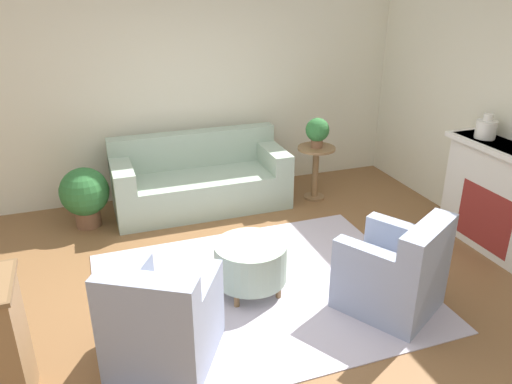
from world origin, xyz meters
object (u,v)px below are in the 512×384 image
object	(u,v)px
armchair_left	(162,324)
ottoman_table	(251,262)
side_table	(316,165)
vase_mantel_near	(486,129)
couch	(200,181)
armchair_right	(395,274)
potted_plant_floor	(85,194)
potted_plant_on_side_table	(317,131)

from	to	relation	value
armchair_left	ottoman_table	size ratio (longest dim) A/B	1.54
side_table	vase_mantel_near	size ratio (longest dim) A/B	2.72
couch	vase_mantel_near	size ratio (longest dim) A/B	8.24
couch	armchair_right	distance (m)	2.85
couch	potted_plant_floor	xyz separation A→B (m)	(-1.37, -0.12, 0.08)
potted_plant_floor	side_table	bearing A→B (deg)	-3.27
couch	armchair_left	world-z (taller)	couch
armchair_right	potted_plant_on_side_table	distance (m)	2.47
couch	armchair_left	bearing A→B (deg)	-109.33
couch	armchair_left	xyz separation A→B (m)	(-0.93, -2.65, 0.02)
armchair_left	side_table	bearing A→B (deg)	44.89
armchair_right	vase_mantel_near	size ratio (longest dim) A/B	3.94
ottoman_table	side_table	world-z (taller)	side_table
couch	potted_plant_on_side_table	size ratio (longest dim) A/B	5.65
ottoman_table	potted_plant_on_side_table	distance (m)	2.34
side_table	vase_mantel_near	world-z (taller)	vase_mantel_near
side_table	potted_plant_on_side_table	size ratio (longest dim) A/B	1.86
potted_plant_floor	ottoman_table	bearing A→B (deg)	-54.21
side_table	potted_plant_floor	xyz separation A→B (m)	(-2.82, 0.16, -0.06)
armchair_left	potted_plant_on_side_table	world-z (taller)	potted_plant_on_side_table
couch	armchair_right	size ratio (longest dim) A/B	2.09
armchair_right	side_table	xyz separation A→B (m)	(0.39, 2.37, 0.12)
potted_plant_on_side_table	potted_plant_floor	world-z (taller)	potted_plant_on_side_table
couch	ottoman_table	world-z (taller)	couch
armchair_right	ottoman_table	size ratio (longest dim) A/B	1.54
armchair_right	potted_plant_floor	bearing A→B (deg)	133.80
armchair_left	ottoman_table	xyz separation A→B (m)	(0.91, 0.66, -0.04)
couch	side_table	world-z (taller)	couch
armchair_right	potted_plant_on_side_table	bearing A→B (deg)	80.60
couch	ottoman_table	size ratio (longest dim) A/B	3.22
armchair_left	potted_plant_floor	bearing A→B (deg)	99.87
couch	potted_plant_on_side_table	xyz separation A→B (m)	(1.45, -0.28, 0.58)
armchair_left	vase_mantel_near	world-z (taller)	vase_mantel_near
armchair_right	side_table	distance (m)	2.41
vase_mantel_near	couch	bearing A→B (deg)	146.24
couch	ottoman_table	distance (m)	1.99
side_table	potted_plant_on_side_table	xyz separation A→B (m)	(0.00, 0.00, 0.45)
armchair_right	couch	bearing A→B (deg)	111.79
vase_mantel_near	potted_plant_on_side_table	distance (m)	1.93
armchair_right	ottoman_table	distance (m)	1.27
vase_mantel_near	potted_plant_floor	bearing A→B (deg)	157.66
armchair_left	ottoman_table	bearing A→B (deg)	36.03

